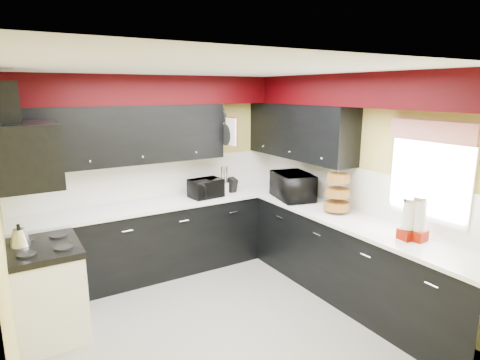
# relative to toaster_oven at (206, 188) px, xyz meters

# --- Properties ---
(ground) EXTENTS (3.60, 3.60, 0.00)m
(ground) POSITION_rel_toaster_oven_xyz_m (-0.53, -1.44, -1.06)
(ground) COLOR gray
(ground) RESTS_ON ground
(wall_back) EXTENTS (3.60, 0.06, 2.50)m
(wall_back) POSITION_rel_toaster_oven_xyz_m (-0.53, 0.36, 0.19)
(wall_back) COLOR #E0C666
(wall_back) RESTS_ON ground
(wall_right) EXTENTS (0.06, 3.60, 2.50)m
(wall_right) POSITION_rel_toaster_oven_xyz_m (1.27, -1.44, 0.19)
(wall_right) COLOR #E0C666
(wall_right) RESTS_ON ground
(wall_left) EXTENTS (0.06, 3.60, 2.50)m
(wall_left) POSITION_rel_toaster_oven_xyz_m (-2.33, -1.44, 0.19)
(wall_left) COLOR #E0C666
(wall_left) RESTS_ON ground
(ceiling) EXTENTS (3.60, 3.60, 0.06)m
(ceiling) POSITION_rel_toaster_oven_xyz_m (-0.53, -1.44, 1.44)
(ceiling) COLOR white
(ceiling) RESTS_ON wall_back
(cab_back) EXTENTS (3.60, 0.60, 0.90)m
(cab_back) POSITION_rel_toaster_oven_xyz_m (-0.53, 0.06, -0.61)
(cab_back) COLOR black
(cab_back) RESTS_ON ground
(cab_right) EXTENTS (0.60, 3.00, 0.90)m
(cab_right) POSITION_rel_toaster_oven_xyz_m (0.97, -1.74, -0.61)
(cab_right) COLOR black
(cab_right) RESTS_ON ground
(counter_back) EXTENTS (3.62, 0.64, 0.04)m
(counter_back) POSITION_rel_toaster_oven_xyz_m (-0.53, 0.06, -0.14)
(counter_back) COLOR white
(counter_back) RESTS_ON cab_back
(counter_right) EXTENTS (0.64, 3.02, 0.04)m
(counter_right) POSITION_rel_toaster_oven_xyz_m (0.97, -1.74, -0.14)
(counter_right) COLOR white
(counter_right) RESTS_ON cab_right
(splash_back) EXTENTS (3.60, 0.02, 0.50)m
(splash_back) POSITION_rel_toaster_oven_xyz_m (-0.53, 0.35, 0.13)
(splash_back) COLOR white
(splash_back) RESTS_ON counter_back
(splash_right) EXTENTS (0.02, 3.60, 0.50)m
(splash_right) POSITION_rel_toaster_oven_xyz_m (1.26, -1.44, 0.13)
(splash_right) COLOR white
(splash_right) RESTS_ON counter_right
(upper_back) EXTENTS (2.60, 0.35, 0.70)m
(upper_back) POSITION_rel_toaster_oven_xyz_m (-1.03, 0.19, 0.74)
(upper_back) COLOR black
(upper_back) RESTS_ON wall_back
(upper_right) EXTENTS (0.35, 1.80, 0.70)m
(upper_right) POSITION_rel_toaster_oven_xyz_m (1.10, -0.54, 0.74)
(upper_right) COLOR black
(upper_right) RESTS_ON wall_right
(soffit_back) EXTENTS (3.60, 0.36, 0.35)m
(soffit_back) POSITION_rel_toaster_oven_xyz_m (-0.53, 0.18, 1.26)
(soffit_back) COLOR black
(soffit_back) RESTS_ON wall_back
(soffit_right) EXTENTS (0.36, 3.24, 0.35)m
(soffit_right) POSITION_rel_toaster_oven_xyz_m (1.09, -1.62, 1.26)
(soffit_right) COLOR black
(soffit_right) RESTS_ON wall_right
(stove) EXTENTS (0.60, 0.75, 0.86)m
(stove) POSITION_rel_toaster_oven_xyz_m (-2.03, -0.69, -0.63)
(stove) COLOR white
(stove) RESTS_ON ground
(cooktop) EXTENTS (0.62, 0.77, 0.06)m
(cooktop) POSITION_rel_toaster_oven_xyz_m (-2.03, -0.69, -0.17)
(cooktop) COLOR black
(cooktop) RESTS_ON stove
(hood) EXTENTS (0.50, 0.78, 0.55)m
(hood) POSITION_rel_toaster_oven_xyz_m (-2.08, -0.69, 0.72)
(hood) COLOR black
(hood) RESTS_ON wall_left
(hood_duct) EXTENTS (0.24, 0.40, 0.40)m
(hood_duct) POSITION_rel_toaster_oven_xyz_m (-2.21, -0.69, 1.14)
(hood_duct) COLOR black
(hood_duct) RESTS_ON wall_left
(window) EXTENTS (0.03, 0.86, 0.96)m
(window) POSITION_rel_toaster_oven_xyz_m (1.26, -2.34, 0.49)
(window) COLOR white
(window) RESTS_ON wall_right
(valance) EXTENTS (0.04, 0.88, 0.20)m
(valance) POSITION_rel_toaster_oven_xyz_m (1.20, -2.34, 0.89)
(valance) COLOR red
(valance) RESTS_ON wall_right
(pan_top) EXTENTS (0.03, 0.22, 0.40)m
(pan_top) POSITION_rel_toaster_oven_xyz_m (0.29, 0.11, 0.94)
(pan_top) COLOR black
(pan_top) RESTS_ON upper_back
(pan_mid) EXTENTS (0.03, 0.28, 0.46)m
(pan_mid) POSITION_rel_toaster_oven_xyz_m (0.29, -0.02, 0.69)
(pan_mid) COLOR black
(pan_mid) RESTS_ON upper_back
(pan_low) EXTENTS (0.03, 0.24, 0.42)m
(pan_low) POSITION_rel_toaster_oven_xyz_m (0.29, 0.24, 0.66)
(pan_low) COLOR black
(pan_low) RESTS_ON upper_back
(cut_board) EXTENTS (0.03, 0.26, 0.35)m
(cut_board) POSITION_rel_toaster_oven_xyz_m (0.30, -0.14, 0.74)
(cut_board) COLOR white
(cut_board) RESTS_ON upper_back
(baskets) EXTENTS (0.27, 0.27, 0.50)m
(baskets) POSITION_rel_toaster_oven_xyz_m (0.99, -1.39, 0.12)
(baskets) COLOR brown
(baskets) RESTS_ON upper_right
(deco_plate) EXTENTS (0.03, 0.24, 0.24)m
(deco_plate) POSITION_rel_toaster_oven_xyz_m (1.24, -1.79, 1.19)
(deco_plate) COLOR white
(deco_plate) RESTS_ON wall_right
(toaster_oven) EXTENTS (0.44, 0.38, 0.24)m
(toaster_oven) POSITION_rel_toaster_oven_xyz_m (0.00, 0.00, 0.00)
(toaster_oven) COLOR black
(toaster_oven) RESTS_ON counter_back
(microwave) EXTENTS (0.55, 0.69, 0.34)m
(microwave) POSITION_rel_toaster_oven_xyz_m (0.93, -0.66, 0.05)
(microwave) COLOR black
(microwave) RESTS_ON counter_right
(utensil_crock) EXTENTS (0.16, 0.16, 0.14)m
(utensil_crock) POSITION_rel_toaster_oven_xyz_m (0.31, 0.06, -0.05)
(utensil_crock) COLOR silver
(utensil_crock) RESTS_ON counter_back
(knife_block) EXTENTS (0.11, 0.14, 0.20)m
(knife_block) POSITION_rel_toaster_oven_xyz_m (0.42, 0.04, -0.02)
(knife_block) COLOR black
(knife_block) RESTS_ON counter_back
(kettle) EXTENTS (0.20, 0.20, 0.16)m
(kettle) POSITION_rel_toaster_oven_xyz_m (-2.21, -0.59, -0.06)
(kettle) COLOR silver
(kettle) RESTS_ON cooktop
(dispenser_a) EXTENTS (0.15, 0.15, 0.37)m
(dispenser_a) POSITION_rel_toaster_oven_xyz_m (0.95, -2.36, 0.07)
(dispenser_a) COLOR #5E1309
(dispenser_a) RESTS_ON counter_right
(dispenser_b) EXTENTS (0.17, 0.17, 0.40)m
(dispenser_b) POSITION_rel_toaster_oven_xyz_m (1.01, -2.43, 0.08)
(dispenser_b) COLOR #6D050A
(dispenser_b) RESTS_ON counter_right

